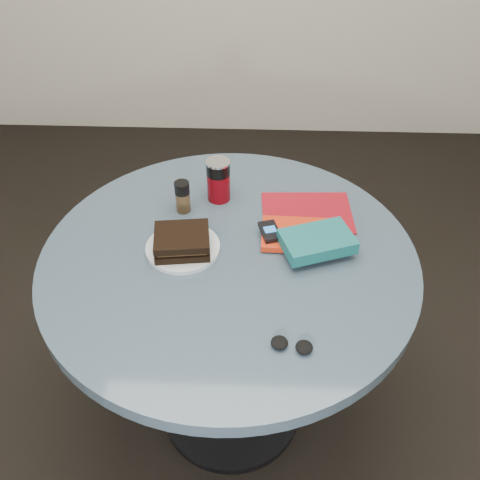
{
  "coord_description": "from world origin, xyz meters",
  "views": [
    {
      "loc": [
        0.07,
        -1.04,
        1.71
      ],
      "look_at": [
        0.03,
        0.0,
        0.8
      ],
      "focal_mm": 40.0,
      "sensor_mm": 36.0,
      "label": 1
    }
  ],
  "objects_px": {
    "plate": "(183,248)",
    "pepper_grinder": "(183,197)",
    "red_book": "(299,235)",
    "mp3_player": "(270,231)",
    "soda_can": "(218,180)",
    "novel": "(317,241)",
    "table": "(229,296)",
    "headphones": "(292,345)",
    "magazine": "(307,213)",
    "sandwich": "(182,241)"
  },
  "relations": [
    {
      "from": "soda_can",
      "to": "magazine",
      "type": "bearing_deg",
      "value": -13.73
    },
    {
      "from": "plate",
      "to": "pepper_grinder",
      "type": "bearing_deg",
      "value": 96.12
    },
    {
      "from": "magazine",
      "to": "table",
      "type": "bearing_deg",
      "value": -142.29
    },
    {
      "from": "headphones",
      "to": "table",
      "type": "bearing_deg",
      "value": 117.2
    },
    {
      "from": "headphones",
      "to": "sandwich",
      "type": "bearing_deg",
      "value": 132.2
    },
    {
      "from": "soda_can",
      "to": "mp3_player",
      "type": "xyz_separation_m",
      "value": [
        0.15,
        -0.18,
        -0.04
      ]
    },
    {
      "from": "sandwich",
      "to": "mp3_player",
      "type": "relative_size",
      "value": 1.71
    },
    {
      "from": "sandwich",
      "to": "novel",
      "type": "height_order",
      "value": "sandwich"
    },
    {
      "from": "red_book",
      "to": "mp3_player",
      "type": "height_order",
      "value": "mp3_player"
    },
    {
      "from": "novel",
      "to": "table",
      "type": "bearing_deg",
      "value": 164.08
    },
    {
      "from": "magazine",
      "to": "plate",
      "type": "bearing_deg",
      "value": -155.78
    },
    {
      "from": "sandwich",
      "to": "pepper_grinder",
      "type": "xyz_separation_m",
      "value": [
        -0.02,
        0.18,
        0.01
      ]
    },
    {
      "from": "table",
      "to": "mp3_player",
      "type": "relative_size",
      "value": 10.99
    },
    {
      "from": "table",
      "to": "mp3_player",
      "type": "height_order",
      "value": "mp3_player"
    },
    {
      "from": "sandwich",
      "to": "headphones",
      "type": "height_order",
      "value": "sandwich"
    },
    {
      "from": "sandwich",
      "to": "red_book",
      "type": "bearing_deg",
      "value": 12.21
    },
    {
      "from": "soda_can",
      "to": "novel",
      "type": "relative_size",
      "value": 0.71
    },
    {
      "from": "pepper_grinder",
      "to": "novel",
      "type": "relative_size",
      "value": 0.53
    },
    {
      "from": "red_book",
      "to": "mp3_player",
      "type": "relative_size",
      "value": 2.25
    },
    {
      "from": "plate",
      "to": "soda_can",
      "type": "relative_size",
      "value": 1.52
    },
    {
      "from": "magazine",
      "to": "red_book",
      "type": "relative_size",
      "value": 1.26
    },
    {
      "from": "mp3_player",
      "to": "headphones",
      "type": "bearing_deg",
      "value": -82.64
    },
    {
      "from": "soda_can",
      "to": "novel",
      "type": "height_order",
      "value": "soda_can"
    },
    {
      "from": "novel",
      "to": "red_book",
      "type": "bearing_deg",
      "value": 107.37
    },
    {
      "from": "table",
      "to": "plate",
      "type": "distance_m",
      "value": 0.21
    },
    {
      "from": "pepper_grinder",
      "to": "novel",
      "type": "height_order",
      "value": "pepper_grinder"
    },
    {
      "from": "novel",
      "to": "headphones",
      "type": "distance_m",
      "value": 0.33
    },
    {
      "from": "sandwich",
      "to": "soda_can",
      "type": "xyz_separation_m",
      "value": [
        0.08,
        0.24,
        0.03
      ]
    },
    {
      "from": "plate",
      "to": "table",
      "type": "bearing_deg",
      "value": -5.79
    },
    {
      "from": "table",
      "to": "magazine",
      "type": "bearing_deg",
      "value": 40.11
    },
    {
      "from": "novel",
      "to": "plate",
      "type": "bearing_deg",
      "value": 160.82
    },
    {
      "from": "sandwich",
      "to": "soda_can",
      "type": "height_order",
      "value": "soda_can"
    },
    {
      "from": "red_book",
      "to": "novel",
      "type": "bearing_deg",
      "value": -51.34
    },
    {
      "from": "headphones",
      "to": "novel",
      "type": "bearing_deg",
      "value": 76.62
    },
    {
      "from": "pepper_grinder",
      "to": "headphones",
      "type": "bearing_deg",
      "value": -58.57
    },
    {
      "from": "sandwich",
      "to": "table",
      "type": "bearing_deg",
      "value": -1.45
    },
    {
      "from": "table",
      "to": "plate",
      "type": "bearing_deg",
      "value": 174.21
    },
    {
      "from": "mp3_player",
      "to": "headphones",
      "type": "height_order",
      "value": "mp3_player"
    },
    {
      "from": "mp3_player",
      "to": "magazine",
      "type": "bearing_deg",
      "value": 47.72
    },
    {
      "from": "plate",
      "to": "soda_can",
      "type": "bearing_deg",
      "value": 71.01
    },
    {
      "from": "plate",
      "to": "mp3_player",
      "type": "height_order",
      "value": "mp3_player"
    },
    {
      "from": "novel",
      "to": "mp3_player",
      "type": "relative_size",
      "value": 2.01
    },
    {
      "from": "sandwich",
      "to": "novel",
      "type": "distance_m",
      "value": 0.35
    },
    {
      "from": "table",
      "to": "mp3_player",
      "type": "distance_m",
      "value": 0.23
    },
    {
      "from": "magazine",
      "to": "headphones",
      "type": "bearing_deg",
      "value": -99.61
    },
    {
      "from": "sandwich",
      "to": "mp3_player",
      "type": "bearing_deg",
      "value": 14.67
    },
    {
      "from": "table",
      "to": "magazine",
      "type": "distance_m",
      "value": 0.33
    },
    {
      "from": "red_book",
      "to": "novel",
      "type": "xyz_separation_m",
      "value": [
        0.04,
        -0.06,
        0.03
      ]
    },
    {
      "from": "magazine",
      "to": "red_book",
      "type": "distance_m",
      "value": 0.12
    },
    {
      "from": "soda_can",
      "to": "magazine",
      "type": "xyz_separation_m",
      "value": [
        0.26,
        -0.06,
        -0.06
      ]
    }
  ]
}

